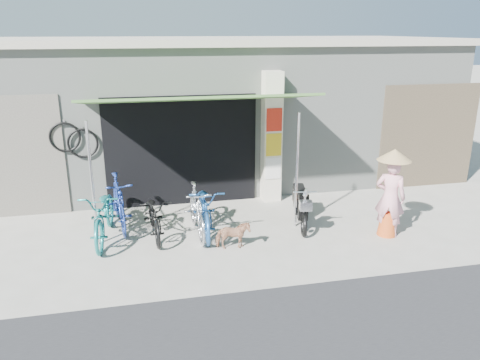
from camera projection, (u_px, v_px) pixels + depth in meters
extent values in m
plane|color=#A8A398|center=(262.00, 246.00, 8.75)|extent=(80.00, 80.00, 0.00)
cube|color=#9CA199|center=(216.00, 110.00, 12.96)|extent=(12.00, 5.00, 3.50)
cube|color=#BBB3A0|center=(215.00, 41.00, 12.40)|extent=(12.30, 5.30, 0.16)
cube|color=black|center=(182.00, 151.00, 10.53)|extent=(3.40, 0.06, 2.50)
cube|color=black|center=(183.00, 181.00, 10.75)|extent=(3.06, 0.04, 1.10)
torus|color=black|center=(83.00, 143.00, 9.97)|extent=(0.65, 0.05, 0.65)
cylinder|color=silver|center=(81.00, 128.00, 9.89)|extent=(0.02, 0.02, 0.12)
torus|color=black|center=(65.00, 137.00, 9.86)|extent=(0.65, 0.05, 0.65)
cylinder|color=silver|center=(63.00, 122.00, 9.78)|extent=(0.02, 0.02, 0.12)
cube|color=beige|center=(271.00, 137.00, 10.74)|extent=(0.42, 0.42, 3.00)
cube|color=red|center=(274.00, 120.00, 10.40)|extent=(0.36, 0.02, 0.52)
cube|color=gold|center=(274.00, 145.00, 10.57)|extent=(0.36, 0.02, 0.52)
cube|color=white|center=(273.00, 168.00, 10.75)|extent=(0.36, 0.02, 0.50)
cube|color=#416C30|center=(199.00, 99.00, 9.32)|extent=(4.60, 1.88, 0.35)
cylinder|color=silver|center=(92.00, 185.00, 8.48)|extent=(0.05, 0.05, 2.36)
cylinder|color=silver|center=(297.00, 172.00, 9.27)|extent=(0.05, 0.05, 2.36)
cube|color=brown|center=(428.00, 136.00, 11.77)|extent=(2.60, 0.06, 2.60)
imported|color=#1A7776|center=(105.00, 214.00, 8.89)|extent=(0.86, 2.02, 1.04)
imported|color=navy|center=(119.00, 202.00, 9.43)|extent=(0.76, 1.85, 1.08)
imported|color=black|center=(154.00, 216.00, 9.05)|extent=(0.69, 1.68, 0.86)
imported|color=silver|center=(197.00, 211.00, 9.10)|extent=(0.53, 1.69, 1.01)
imported|color=#205394|center=(205.00, 208.00, 9.24)|extent=(0.78, 1.93, 0.99)
imported|color=#AA7A5A|center=(233.00, 236.00, 8.57)|extent=(0.64, 0.32, 0.53)
torus|color=black|center=(304.00, 225.00, 9.10)|extent=(0.18, 0.48, 0.47)
torus|color=black|center=(297.00, 204.00, 10.20)|extent=(0.18, 0.48, 0.47)
cube|color=black|center=(300.00, 211.00, 9.63)|extent=(0.37, 0.87, 0.09)
cube|color=black|center=(299.00, 197.00, 9.87)|extent=(0.33, 0.53, 0.30)
cube|color=black|center=(299.00, 188.00, 9.81)|extent=(0.31, 0.52, 0.08)
cube|color=black|center=(303.00, 207.00, 9.17)|extent=(0.21, 0.13, 0.50)
cylinder|color=silver|center=(305.00, 192.00, 8.92)|extent=(0.46, 0.13, 0.03)
cube|color=silver|center=(306.00, 206.00, 8.83)|extent=(0.26, 0.22, 0.18)
imported|color=pink|center=(390.00, 198.00, 9.00)|extent=(0.68, 0.64, 1.56)
cone|color=#C14B1B|center=(387.00, 224.00, 9.17)|extent=(0.38, 0.38, 0.46)
cone|color=tan|center=(395.00, 155.00, 8.74)|extent=(0.64, 0.64, 0.22)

